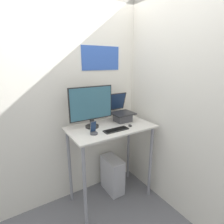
{
  "coord_description": "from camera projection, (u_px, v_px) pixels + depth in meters",
  "views": [
    {
      "loc": [
        -1.04,
        -1.4,
        1.77
      ],
      "look_at": [
        0.02,
        0.29,
        1.21
      ],
      "focal_mm": 28.0,
      "sensor_mm": 36.0,
      "label": 1
    }
  ],
  "objects": [
    {
      "name": "ground_plane",
      "position": [
        123.0,
        212.0,
        2.15
      ],
      "size": [
        12.0,
        12.0,
        0.0
      ],
      "primitive_type": "plane",
      "color": "slate"
    },
    {
      "name": "wall_back",
      "position": [
        96.0,
        99.0,
        2.34
      ],
      "size": [
        6.0,
        0.06,
        2.6
      ],
      "color": "silver",
      "rests_on": "ground_plane"
    },
    {
      "name": "wall_side_right",
      "position": [
        165.0,
        103.0,
        2.1
      ],
      "size": [
        0.05,
        6.0,
        2.6
      ],
      "color": "silver",
      "rests_on": "ground_plane"
    },
    {
      "name": "desk",
      "position": [
        111.0,
        140.0,
        2.16
      ],
      "size": [
        1.03,
        0.58,
        1.03
      ],
      "color": "beige",
      "rests_on": "ground_plane"
    },
    {
      "name": "laptop",
      "position": [
        122.0,
        114.0,
        2.29
      ],
      "size": [
        0.28,
        0.32,
        0.35
      ],
      "color": "#4C4C51",
      "rests_on": "desk"
    },
    {
      "name": "monitor",
      "position": [
        91.0,
        107.0,
        2.02
      ],
      "size": [
        0.54,
        0.16,
        0.49
      ],
      "color": "black",
      "rests_on": "desk"
    },
    {
      "name": "keyboard",
      "position": [
        116.0,
        130.0,
        1.98
      ],
      "size": [
        0.3,
        0.1,
        0.02
      ],
      "color": "black",
      "rests_on": "desk"
    },
    {
      "name": "mouse",
      "position": [
        130.0,
        126.0,
        2.1
      ],
      "size": [
        0.04,
        0.06,
        0.03
      ],
      "color": "#262626",
      "rests_on": "desk"
    },
    {
      "name": "cell_phone",
      "position": [
        94.0,
        131.0,
        1.88
      ],
      "size": [
        0.08,
        0.08,
        0.15
      ],
      "color": "#4C4C51",
      "rests_on": "desk"
    },
    {
      "name": "computer_tower",
      "position": [
        112.0,
        175.0,
        2.46
      ],
      "size": [
        0.19,
        0.37,
        0.5
      ],
      "color": "silver",
      "rests_on": "ground_plane"
    }
  ]
}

